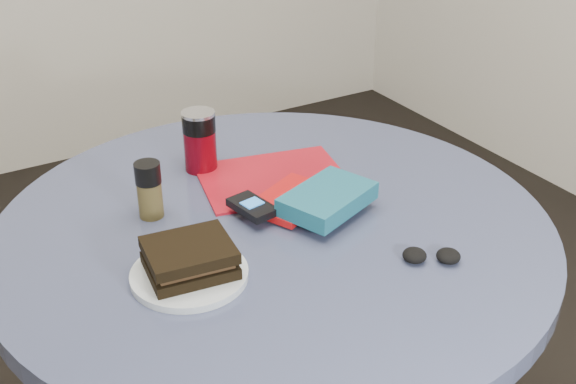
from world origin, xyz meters
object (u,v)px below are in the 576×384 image
novel (328,199)px  mp3_player (252,207)px  table (274,294)px  headphones (431,256)px  soda_can (200,141)px  sandwich (190,258)px  magazine (273,178)px  plate (189,274)px  pepper_grinder (149,189)px  red_book (292,199)px

novel → mp3_player: bearing=134.0°
table → mp3_player: mp3_player is taller
headphones → mp3_player: bearing=125.3°
table → mp3_player: 0.19m
soda_can → mp3_player: 0.23m
sandwich → mp3_player: size_ratio=1.50×
sandwich → mp3_player: (0.17, 0.10, -0.01)m
magazine → plate: bearing=-129.1°
magazine → novel: size_ratio=1.67×
pepper_grinder → soda_can: bearing=38.6°
plate → headphones: (0.36, -0.16, 0.01)m
soda_can → headphones: (0.18, -0.50, -0.05)m
magazine → headphones: headphones is taller
plate → sandwich: sandwich is taller
red_book → mp3_player: mp3_player is taller
sandwich → novel: sandwich is taller
novel → mp3_player: 0.14m
mp3_player → soda_can: bearing=89.0°
soda_can → red_book: 0.24m
novel → red_book: bearing=97.8°
sandwich → mp3_player: 0.20m
sandwich → novel: size_ratio=0.87×
sandwich → headphones: 0.39m
pepper_grinder → mp3_player: pepper_grinder is taller
plate → pepper_grinder: pepper_grinder is taller
table → mp3_player: bearing=142.6°
table → headphones: 0.34m
novel → pepper_grinder: bearing=128.6°
table → plate: bearing=-157.4°
red_book → novel: bearing=-86.8°
soda_can → red_book: soda_can is taller
plate → headphones: 0.39m
soda_can → table: bearing=-84.0°
plate → mp3_player: 0.20m
plate → soda_can: bearing=62.5°
sandwich → soda_can: 0.38m
novel → table: bearing=138.7°
sandwich → pepper_grinder: size_ratio=1.38×
sandwich → magazine: (0.27, 0.22, -0.03)m
soda_can → pepper_grinder: soda_can is taller
pepper_grinder → novel: bearing=-30.4°
pepper_grinder → novel: 0.32m
plate → novel: size_ratio=1.11×
magazine → mp3_player: bearing=-120.9°
table → headphones: headphones is taller
plate → pepper_grinder: size_ratio=1.76×
table → pepper_grinder: 0.31m
pepper_grinder → mp3_player: 0.19m
soda_can → novel: 0.31m
sandwich → novel: 0.29m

